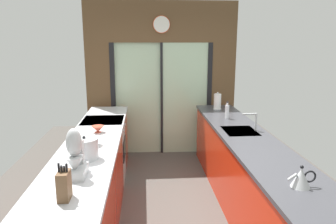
# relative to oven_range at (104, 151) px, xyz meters

# --- Properties ---
(ground_plane) EXTENTS (5.04, 7.60, 0.02)m
(ground_plane) POSITION_rel_oven_range_xyz_m (0.91, -0.65, -0.47)
(ground_plane) COLOR #4C4742
(back_wall_unit) EXTENTS (2.64, 0.12, 2.70)m
(back_wall_unit) POSITION_rel_oven_range_xyz_m (0.91, 1.15, 1.07)
(back_wall_unit) COLOR brown
(back_wall_unit) RESTS_ON ground_plane
(left_counter_run) EXTENTS (0.62, 3.80, 0.92)m
(left_counter_run) POSITION_rel_oven_range_xyz_m (-0.00, -1.12, 0.01)
(left_counter_run) COLOR red
(left_counter_run) RESTS_ON ground_plane
(right_counter_run) EXTENTS (0.62, 3.80, 0.92)m
(right_counter_run) POSITION_rel_oven_range_xyz_m (1.82, -0.95, 0.01)
(right_counter_run) COLOR red
(right_counter_run) RESTS_ON ground_plane
(sink_faucet) EXTENTS (0.19, 0.02, 0.23)m
(sink_faucet) POSITION_rel_oven_range_xyz_m (1.96, -0.70, 0.62)
(sink_faucet) COLOR #B7BABC
(sink_faucet) RESTS_ON right_counter_run
(oven_range) EXTENTS (0.60, 0.60, 0.92)m
(oven_range) POSITION_rel_oven_range_xyz_m (0.00, 0.00, 0.00)
(oven_range) COLOR #B7BABC
(oven_range) RESTS_ON ground_plane
(mixing_bowl_near) EXTENTS (0.20, 0.20, 0.09)m
(mixing_bowl_near) POSITION_rel_oven_range_xyz_m (0.02, -1.15, 0.51)
(mixing_bowl_near) COLOR silver
(mixing_bowl_near) RESTS_ON left_counter_run
(mixing_bowl_far) EXTENTS (0.16, 0.16, 0.08)m
(mixing_bowl_far) POSITION_rel_oven_range_xyz_m (0.02, -0.64, 0.51)
(mixing_bowl_far) COLOR #BC4C38
(mixing_bowl_far) RESTS_ON left_counter_run
(knife_block) EXTENTS (0.08, 0.14, 0.28)m
(knife_block) POSITION_rel_oven_range_xyz_m (0.02, -2.36, 0.57)
(knife_block) COLOR brown
(knife_block) RESTS_ON left_counter_run
(stand_mixer) EXTENTS (0.17, 0.27, 0.42)m
(stand_mixer) POSITION_rel_oven_range_xyz_m (0.02, -1.95, 0.63)
(stand_mixer) COLOR #B7BABC
(stand_mixer) RESTS_ON left_counter_run
(stock_pot) EXTENTS (0.27, 0.27, 0.23)m
(stock_pot) POSITION_rel_oven_range_xyz_m (0.02, -1.54, 0.57)
(stock_pot) COLOR #B7BABC
(stock_pot) RESTS_ON left_counter_run
(kettle) EXTENTS (0.23, 0.15, 0.18)m
(kettle) POSITION_rel_oven_range_xyz_m (1.80, -2.29, 0.54)
(kettle) COLOR #B7BABC
(kettle) RESTS_ON right_counter_run
(soap_bottle) EXTENTS (0.06, 0.06, 0.25)m
(soap_bottle) POSITION_rel_oven_range_xyz_m (1.80, -0.04, 0.57)
(soap_bottle) COLOR silver
(soap_bottle) RESTS_ON right_counter_run
(paper_towel_roll) EXTENTS (0.14, 0.14, 0.29)m
(paper_towel_roll) POSITION_rel_oven_range_xyz_m (1.80, 0.59, 0.59)
(paper_towel_roll) COLOR #B7BABC
(paper_towel_roll) RESTS_ON right_counter_run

